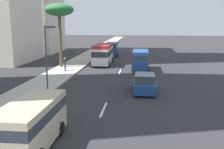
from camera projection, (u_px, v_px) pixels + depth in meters
ground_plane at (123, 65)px, 37.74m from camera, size 198.00×198.00×0.00m
sidewalk_right at (75, 64)px, 38.46m from camera, size 162.00×3.77×0.15m
lane_stripe_mid at (103, 109)px, 18.41m from camera, size 3.20×0.16×0.01m
lane_stripe_far at (120, 72)px, 32.82m from camera, size 3.20×0.16×0.01m
minibus_lead at (103, 54)px, 38.42m from camera, size 6.67×2.41×2.94m
van_second at (31, 122)px, 12.61m from camera, size 5.19×2.13×2.25m
van_third at (140, 59)px, 33.97m from camera, size 4.93×2.11×2.51m
car_fourth at (145, 83)px, 23.05m from camera, size 4.30×1.91×1.62m
van_fifth at (112, 49)px, 47.63m from camera, size 4.90×2.17×2.54m
pedestrian_near_lamp at (65, 63)px, 32.66m from camera, size 0.38×0.33×1.63m
palm_tree at (59, 11)px, 34.42m from camera, size 3.79×3.79×8.42m
street_lamp at (47, 50)px, 22.28m from camera, size 0.24×0.97×5.63m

